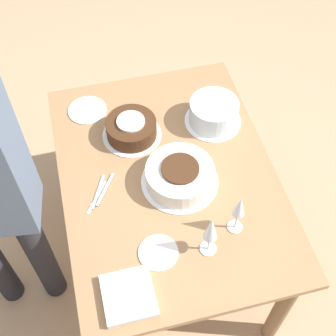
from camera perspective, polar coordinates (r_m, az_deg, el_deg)
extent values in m
plane|color=tan|center=(2.61, 0.00, -10.04)|extent=(12.00, 12.00, 0.00)
cube|color=#9E754C|center=(2.00, 0.00, -1.10)|extent=(1.24, 0.90, 0.03)
cylinder|color=brown|center=(2.60, -11.06, 2.26)|extent=(0.07, 0.07, 0.69)
cylinder|color=brown|center=(2.68, 4.99, 5.37)|extent=(0.07, 0.07, 0.69)
cylinder|color=brown|center=(2.18, 13.77, -16.11)|extent=(0.07, 0.07, 0.69)
cylinder|color=white|center=(1.96, 1.43, -1.66)|extent=(0.32, 0.32, 0.01)
cylinder|color=silver|center=(1.93, 1.45, -0.90)|extent=(0.28, 0.28, 0.08)
cylinder|color=#422614|center=(1.89, 1.48, -0.06)|extent=(0.16, 0.16, 0.01)
cylinder|color=white|center=(2.12, -4.42, 4.08)|extent=(0.27, 0.27, 0.01)
cylinder|color=#422614|center=(2.09, -4.49, 4.84)|extent=(0.23, 0.23, 0.08)
cylinder|color=silver|center=(2.06, -4.57, 5.68)|extent=(0.12, 0.12, 0.01)
cylinder|color=white|center=(2.18, 5.46, 5.74)|extent=(0.26, 0.26, 0.01)
cylinder|color=silver|center=(2.14, 5.59, 6.79)|extent=(0.22, 0.22, 0.11)
cylinder|color=silver|center=(1.87, 8.14, -7.12)|extent=(0.06, 0.06, 0.00)
cylinder|color=silver|center=(1.82, 8.34, -6.30)|extent=(0.01, 0.01, 0.10)
cone|color=silver|center=(1.73, 8.74, -4.57)|extent=(0.05, 0.05, 0.11)
cylinder|color=silver|center=(1.81, 4.91, -9.76)|extent=(0.07, 0.07, 0.00)
cylinder|color=silver|center=(1.77, 5.02, -9.03)|extent=(0.01, 0.01, 0.10)
cone|color=silver|center=(1.67, 5.28, -7.35)|extent=(0.05, 0.05, 0.12)
cylinder|color=white|center=(2.25, -9.81, 6.96)|extent=(0.18, 0.18, 0.01)
cylinder|color=white|center=(1.80, -1.19, -10.26)|extent=(0.15, 0.15, 0.01)
cube|color=silver|center=(1.94, -8.67, -3.54)|extent=(0.15, 0.11, 0.00)
cube|color=silver|center=(1.95, -8.52, -2.86)|extent=(0.16, 0.08, 0.00)
cube|color=silver|center=(1.95, -7.67, -2.59)|extent=(0.15, 0.10, 0.00)
cube|color=silver|center=(1.72, -4.84, -15.26)|extent=(0.19, 0.18, 0.03)
cylinder|color=#232328|center=(2.25, -15.32, -10.10)|extent=(0.11, 0.11, 0.77)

